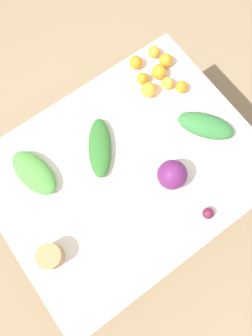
{
  "coord_description": "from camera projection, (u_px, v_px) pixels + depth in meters",
  "views": [
    {
      "loc": [
        -0.28,
        -0.38,
        2.34
      ],
      "look_at": [
        0.0,
        0.0,
        0.76
      ],
      "focal_mm": 35.0,
      "sensor_mm": 36.0,
      "label": 1
    }
  ],
  "objects": [
    {
      "name": "orange_5",
      "position": [
        142.0,
        78.0,
        1.78
      ],
      "size": [
        0.06,
        0.06,
        0.06
      ],
      "primitive_type": "sphere",
      "color": "orange",
      "rests_on": "dining_table"
    },
    {
      "name": "orange_0",
      "position": [
        166.0,
        60.0,
        1.81
      ],
      "size": [
        0.08,
        0.08,
        0.08
      ],
      "primitive_type": "sphere",
      "color": "orange",
      "rests_on": "dining_table"
    },
    {
      "name": "greens_bunch_beet_tops",
      "position": [
        34.0,
        173.0,
        1.62
      ],
      "size": [
        0.19,
        0.31,
        0.08
      ],
      "primitive_type": "ellipsoid",
      "rotation": [
        0.0,
        0.0,
        4.87
      ],
      "color": "#4C933D",
      "rests_on": "dining_table"
    },
    {
      "name": "orange_1",
      "position": [
        159.0,
        72.0,
        1.78
      ],
      "size": [
        0.08,
        0.08,
        0.08
      ],
      "primitive_type": "sphere",
      "color": "orange",
      "rests_on": "dining_table"
    },
    {
      "name": "orange_3",
      "position": [
        136.0,
        62.0,
        1.8
      ],
      "size": [
        0.07,
        0.07,
        0.07
      ],
      "primitive_type": "sphere",
      "color": "orange",
      "rests_on": "dining_table"
    },
    {
      "name": "orange_7",
      "position": [
        149.0,
        90.0,
        1.75
      ],
      "size": [
        0.08,
        0.08,
        0.08
      ],
      "primitive_type": "sphere",
      "color": "orange",
      "rests_on": "dining_table"
    },
    {
      "name": "orange_6",
      "position": [
        167.0,
        83.0,
        1.77
      ],
      "size": [
        0.07,
        0.07,
        0.07
      ],
      "primitive_type": "sphere",
      "color": "#F9A833",
      "rests_on": "dining_table"
    },
    {
      "name": "dining_table",
      "position": [
        126.0,
        174.0,
        1.75
      ],
      "size": [
        1.35,
        1.05,
        0.74
      ],
      "color": "silver",
      "rests_on": "ground_plane"
    },
    {
      "name": "cabbage_purple",
      "position": [
        172.0,
        175.0,
        1.58
      ],
      "size": [
        0.15,
        0.15,
        0.15
      ],
      "primitive_type": "sphere",
      "color": "#601E5B",
      "rests_on": "dining_table"
    },
    {
      "name": "greens_bunch_scallion",
      "position": [
        206.0,
        126.0,
        1.69
      ],
      "size": [
        0.28,
        0.32,
        0.09
      ],
      "primitive_type": "ellipsoid",
      "rotation": [
        0.0,
        0.0,
        2.19
      ],
      "color": "#337538",
      "rests_on": "dining_table"
    },
    {
      "name": "greens_bunch_kale",
      "position": [
        100.0,
        147.0,
        1.67
      ],
      "size": [
        0.27,
        0.33,
        0.06
      ],
      "primitive_type": "ellipsoid",
      "rotation": [
        0.0,
        0.0,
        4.14
      ],
      "color": "#2D6B28",
      "rests_on": "dining_table"
    },
    {
      "name": "beet_root",
      "position": [
        208.0,
        213.0,
        1.58
      ],
      "size": [
        0.06,
        0.06,
        0.06
      ],
      "primitive_type": "sphere",
      "color": "#5B1933",
      "rests_on": "dining_table"
    },
    {
      "name": "paper_bag",
      "position": [
        50.0,
        256.0,
        1.5
      ],
      "size": [
        0.12,
        0.12,
        0.1
      ],
      "primitive_type": "cylinder",
      "color": "#A87F51",
      "rests_on": "dining_table"
    },
    {
      "name": "orange_4",
      "position": [
        154.0,
        52.0,
        1.83
      ],
      "size": [
        0.07,
        0.07,
        0.07
      ],
      "primitive_type": "sphere",
      "color": "orange",
      "rests_on": "dining_table"
    },
    {
      "name": "ground_plane",
      "position": [
        126.0,
        198.0,
        2.38
      ],
      "size": [
        8.0,
        8.0,
        0.0
      ],
      "primitive_type": "plane",
      "color": "#937A5B"
    },
    {
      "name": "orange_2",
      "position": [
        181.0,
        87.0,
        1.76
      ],
      "size": [
        0.07,
        0.07,
        0.07
      ],
      "primitive_type": "sphere",
      "color": "orange",
      "rests_on": "dining_table"
    }
  ]
}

